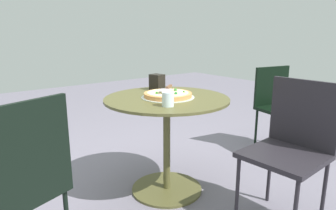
{
  "coord_description": "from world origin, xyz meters",
  "views": [
    {
      "loc": [
        1.68,
        -1.31,
        1.19
      ],
      "look_at": [
        0.0,
        0.01,
        0.68
      ],
      "focal_mm": 32.26,
      "sensor_mm": 36.0,
      "label": 1
    }
  ],
  "objects_px": {
    "drinking_cup": "(168,99)",
    "patio_chair_far": "(16,181)",
    "patio_chair_near": "(291,142)",
    "pizza_on_tray": "(168,95)",
    "patio_chair_corner": "(280,103)",
    "napkin_dispenser": "(157,82)",
    "patio_table": "(167,126)",
    "pizza_server": "(167,88)"
  },
  "relations": [
    {
      "from": "drinking_cup",
      "to": "patio_chair_near",
      "type": "distance_m",
      "value": 0.81
    },
    {
      "from": "patio_table",
      "to": "patio_chair_far",
      "type": "distance_m",
      "value": 1.11
    },
    {
      "from": "patio_chair_near",
      "to": "patio_chair_corner",
      "type": "xyz_separation_m",
      "value": [
        -0.69,
        0.98,
        -0.02
      ]
    },
    {
      "from": "patio_table",
      "to": "napkin_dispenser",
      "type": "height_order",
      "value": "napkin_dispenser"
    },
    {
      "from": "patio_chair_far",
      "to": "napkin_dispenser",
      "type": "bearing_deg",
      "value": 114.46
    },
    {
      "from": "pizza_on_tray",
      "to": "drinking_cup",
      "type": "distance_m",
      "value": 0.27
    },
    {
      "from": "pizza_on_tray",
      "to": "patio_chair_far",
      "type": "distance_m",
      "value": 1.14
    },
    {
      "from": "drinking_cup",
      "to": "patio_chair_corner",
      "type": "height_order",
      "value": "patio_chair_corner"
    },
    {
      "from": "patio_table",
      "to": "patio_chair_far",
      "type": "bearing_deg",
      "value": -76.15
    },
    {
      "from": "pizza_on_tray",
      "to": "napkin_dispenser",
      "type": "xyz_separation_m",
      "value": [
        -0.28,
        0.11,
        0.05
      ]
    },
    {
      "from": "drinking_cup",
      "to": "patio_chair_near",
      "type": "height_order",
      "value": "patio_chair_near"
    },
    {
      "from": "napkin_dispenser",
      "to": "patio_chair_far",
      "type": "bearing_deg",
      "value": 103.55
    },
    {
      "from": "patio_table",
      "to": "patio_chair_corner",
      "type": "xyz_separation_m",
      "value": [
        0.08,
        1.37,
        -0.01
      ]
    },
    {
      "from": "patio_table",
      "to": "pizza_on_tray",
      "type": "bearing_deg",
      "value": 82.04
    },
    {
      "from": "drinking_cup",
      "to": "patio_chair_far",
      "type": "distance_m",
      "value": 0.95
    },
    {
      "from": "drinking_cup",
      "to": "napkin_dispenser",
      "type": "xyz_separation_m",
      "value": [
        -0.49,
        0.27,
        0.02
      ]
    },
    {
      "from": "pizza_on_tray",
      "to": "patio_chair_corner",
      "type": "bearing_deg",
      "value": 86.82
    },
    {
      "from": "patio_chair_corner",
      "to": "drinking_cup",
      "type": "bearing_deg",
      "value": -84.89
    },
    {
      "from": "patio_table",
      "to": "patio_chair_near",
      "type": "xyz_separation_m",
      "value": [
        0.77,
        0.38,
        0.01
      ]
    },
    {
      "from": "pizza_server",
      "to": "napkin_dispenser",
      "type": "xyz_separation_m",
      "value": [
        -0.25,
        0.09,
        0.0
      ]
    },
    {
      "from": "drinking_cup",
      "to": "napkin_dispenser",
      "type": "height_order",
      "value": "napkin_dispenser"
    },
    {
      "from": "pizza_on_tray",
      "to": "pizza_server",
      "type": "distance_m",
      "value": 0.06
    },
    {
      "from": "patio_chair_near",
      "to": "patio_table",
      "type": "bearing_deg",
      "value": -153.38
    },
    {
      "from": "patio_chair_far",
      "to": "pizza_server",
      "type": "bearing_deg",
      "value": 105.04
    },
    {
      "from": "pizza_on_tray",
      "to": "drinking_cup",
      "type": "xyz_separation_m",
      "value": [
        0.21,
        -0.17,
        0.03
      ]
    },
    {
      "from": "pizza_server",
      "to": "patio_chair_corner",
      "type": "xyz_separation_m",
      "value": [
        0.11,
        1.34,
        -0.28
      ]
    },
    {
      "from": "napkin_dispenser",
      "to": "pizza_on_tray",
      "type": "bearing_deg",
      "value": 148.29
    },
    {
      "from": "patio_chair_far",
      "to": "patio_chair_near",
      "type": "bearing_deg",
      "value": 71.07
    },
    {
      "from": "napkin_dispenser",
      "to": "patio_chair_near",
      "type": "height_order",
      "value": "patio_chair_near"
    },
    {
      "from": "pizza_on_tray",
      "to": "patio_chair_far",
      "type": "relative_size",
      "value": 0.42
    },
    {
      "from": "pizza_on_tray",
      "to": "napkin_dispenser",
      "type": "height_order",
      "value": "napkin_dispenser"
    },
    {
      "from": "drinking_cup",
      "to": "patio_chair_corner",
      "type": "xyz_separation_m",
      "value": [
        -0.14,
        1.52,
        -0.27
      ]
    },
    {
      "from": "patio_chair_near",
      "to": "pizza_on_tray",
      "type": "bearing_deg",
      "value": -153.99
    },
    {
      "from": "drinking_cup",
      "to": "patio_chair_far",
      "type": "relative_size",
      "value": 0.1
    },
    {
      "from": "pizza_server",
      "to": "patio_chair_corner",
      "type": "distance_m",
      "value": 1.37
    },
    {
      "from": "napkin_dispenser",
      "to": "patio_chair_far",
      "type": "relative_size",
      "value": 0.14
    },
    {
      "from": "napkin_dispenser",
      "to": "drinking_cup",
      "type": "bearing_deg",
      "value": 139.98
    },
    {
      "from": "pizza_server",
      "to": "drinking_cup",
      "type": "height_order",
      "value": "drinking_cup"
    },
    {
      "from": "patio_chair_far",
      "to": "patio_chair_corner",
      "type": "height_order",
      "value": "patio_chair_far"
    },
    {
      "from": "pizza_server",
      "to": "drinking_cup",
      "type": "relative_size",
      "value": 2.18
    },
    {
      "from": "patio_table",
      "to": "drinking_cup",
      "type": "height_order",
      "value": "drinking_cup"
    },
    {
      "from": "patio_table",
      "to": "napkin_dispenser",
      "type": "bearing_deg",
      "value": 157.14
    }
  ]
}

